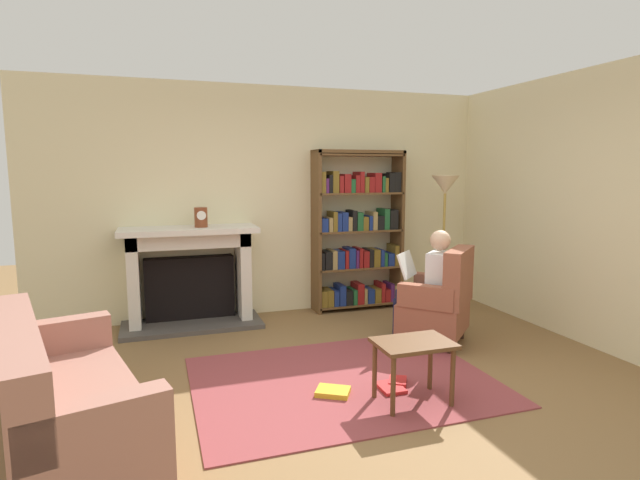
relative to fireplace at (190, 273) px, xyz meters
The scene contains 13 objects.
ground 2.60m from the fireplace, 65.21° to the right, with size 14.00×14.00×0.00m, color olive.
back_wall 1.33m from the fireplace, 13.25° to the left, with size 5.60×0.10×2.70m, color beige.
side_wall_right 3.93m from the fireplace, 15.79° to the right, with size 0.10×5.20×2.70m, color beige.
area_rug 2.34m from the fireplace, 62.03° to the right, with size 2.40×1.80×0.01m, color brown.
fireplace is the anchor object (origin of this frame).
mantel_clock 0.65m from the fireplace, 37.93° to the right, with size 0.14×0.14×0.21m.
bookshelf 2.07m from the fireplace, ahead, with size 1.12×0.32×1.96m.
armchair_reading 2.72m from the fireplace, 31.99° to the right, with size 0.89×0.89×0.97m.
seated_reader 2.60m from the fireplace, 31.38° to the right, with size 0.58×0.58×1.14m.
sofa_floral 2.65m from the fireplace, 110.23° to the right, with size 1.13×1.83×0.85m.
side_table 2.90m from the fireplace, 60.72° to the right, with size 0.56×0.39×0.48m.
scattered_books 2.58m from the fireplace, 62.61° to the right, with size 0.82×0.33×0.04m.
floor_lamp 3.06m from the fireplace, 10.38° to the right, with size 0.32×0.32×1.66m.
Camera 1 is at (-1.41, -3.35, 1.71)m, focal length 28.14 mm.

